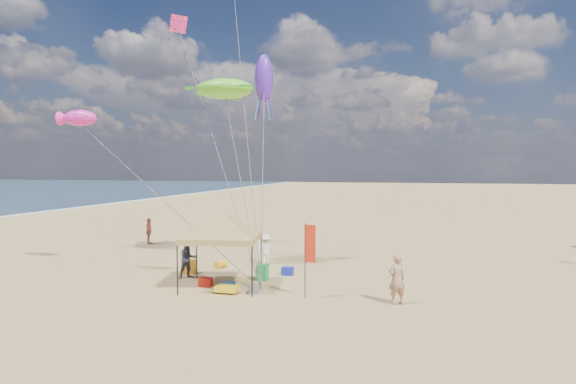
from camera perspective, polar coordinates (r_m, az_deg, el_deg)
name	(u,v)px	position (r m, az deg, el deg)	size (l,w,h in m)	color
ground	(269,295)	(19.75, -2.23, -12.12)	(280.00, 280.00, 0.00)	tan
canopy_tent	(222,214)	(20.75, -7.83, -2.64)	(5.98, 5.98, 3.75)	black
feather_flag	(309,248)	(18.91, 2.49, -6.66)	(0.45, 0.08, 2.95)	black
cooler_red	(206,282)	(21.38, -9.71, -10.46)	(0.54, 0.38, 0.38)	red
cooler_blue	(288,271)	(23.21, -0.05, -9.34)	(0.54, 0.38, 0.38)	#1524AA
bag_navy	(229,285)	(20.71, -7.05, -10.91)	(0.36, 0.36, 0.60)	#0D1E3C
bag_orange	(221,264)	(25.04, -7.98, -8.48)	(0.36, 0.36, 0.60)	#F5AE0D
chair_green	(262,272)	(22.23, -3.06, -9.47)	(0.50, 0.50, 0.70)	#1A923C
chair_yellow	(190,266)	(23.95, -11.54, -8.63)	(0.50, 0.50, 0.70)	#FFA21C
crate_grey	(254,290)	(20.00, -4.07, -11.51)	(0.34, 0.30, 0.28)	slate
beach_cart	(227,289)	(20.12, -7.25, -11.27)	(0.90, 0.50, 0.24)	yellow
person_near_a	(397,279)	(18.74, 12.73, -10.01)	(0.70, 0.46, 1.91)	tan
person_near_b	(188,259)	(22.98, -11.76, -7.77)	(0.86, 0.67, 1.77)	#383D4C
person_near_c	(266,249)	(25.70, -2.63, -6.80)	(1.00, 0.58, 1.56)	white
person_far_a	(149,231)	(33.43, -16.14, -4.46)	(1.03, 0.43, 1.76)	#AC5742
turtle_kite	(225,89)	(25.61, -7.50, 11.98)	(3.03, 2.42, 1.01)	#5ED72B
fish_kite	(80,118)	(25.20, -23.38, 8.04)	(1.75, 0.87, 0.78)	#F425AE
squid_kite	(264,79)	(25.80, -2.86, 13.26)	(0.97, 0.97, 2.52)	#531FB4
stunt_kite_pink	(178,24)	(33.08, -12.83, 18.79)	(1.08, 0.04, 1.08)	#FF2F77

